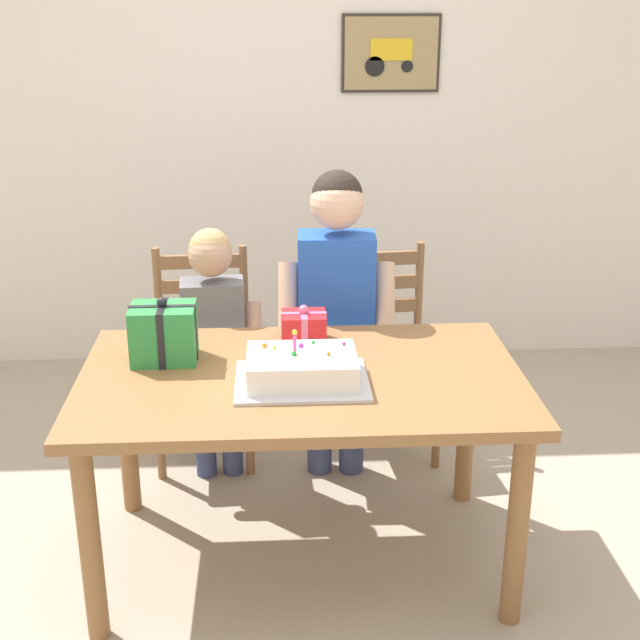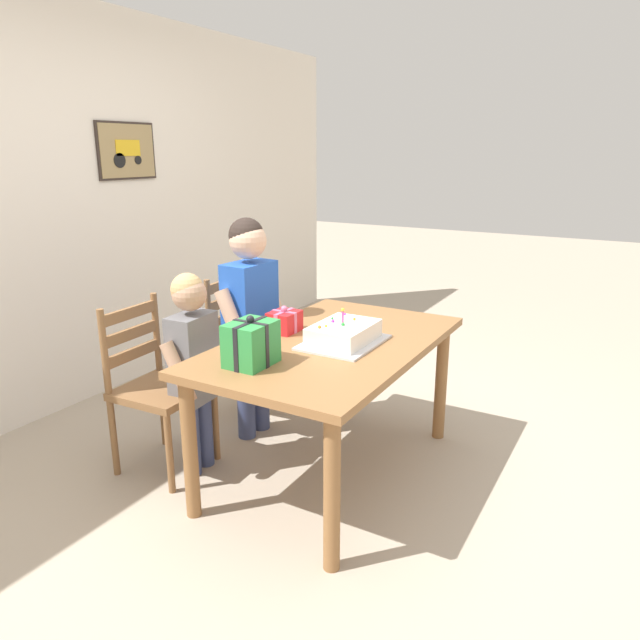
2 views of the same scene
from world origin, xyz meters
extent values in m
plane|color=tan|center=(0.00, 0.00, 0.00)|extent=(20.00, 20.00, 0.00)
cube|color=silver|center=(0.00, 1.99, 1.30)|extent=(6.40, 0.08, 2.60)
cube|color=#332823|center=(0.54, 1.94, 1.67)|extent=(0.51, 0.02, 0.39)
cube|color=#9E8456|center=(0.54, 1.93, 1.67)|extent=(0.48, 0.01, 0.36)
cube|color=gold|center=(0.54, 1.92, 1.69)|extent=(0.22, 0.01, 0.11)
cylinder|color=black|center=(0.46, 1.92, 1.61)|extent=(0.10, 0.01, 0.10)
cylinder|color=black|center=(0.62, 1.92, 1.61)|extent=(0.06, 0.01, 0.06)
cube|color=olive|center=(0.00, 0.00, 0.72)|extent=(1.51, 0.91, 0.04)
cylinder|color=olive|center=(-0.67, -0.37, 0.35)|extent=(0.07, 0.07, 0.70)
cylinder|color=olive|center=(0.67, -0.37, 0.35)|extent=(0.07, 0.07, 0.70)
cylinder|color=olive|center=(-0.67, 0.37, 0.35)|extent=(0.07, 0.07, 0.70)
cylinder|color=olive|center=(0.67, 0.37, 0.35)|extent=(0.07, 0.07, 0.70)
cube|color=silver|center=(0.00, -0.07, 0.75)|extent=(0.44, 0.34, 0.01)
cube|color=white|center=(0.00, -0.07, 0.80)|extent=(0.36, 0.26, 0.09)
cylinder|color=#E04C9E|center=(-0.02, -0.07, 0.88)|extent=(0.01, 0.01, 0.07)
sphere|color=yellow|center=(-0.02, -0.07, 0.92)|extent=(0.02, 0.02, 0.02)
sphere|color=orange|center=(-0.12, 0.00, 0.85)|extent=(0.02, 0.02, 0.02)
sphere|color=purple|center=(0.00, -0.01, 0.85)|extent=(0.02, 0.02, 0.02)
sphere|color=green|center=(-0.03, -0.08, 0.85)|extent=(0.02, 0.02, 0.02)
sphere|color=green|center=(0.04, 0.02, 0.85)|extent=(0.01, 0.01, 0.01)
sphere|color=orange|center=(0.09, -0.09, 0.85)|extent=(0.01, 0.01, 0.01)
sphere|color=yellow|center=(-0.09, -0.02, 0.85)|extent=(0.01, 0.01, 0.01)
sphere|color=purple|center=(0.14, 0.00, 0.85)|extent=(0.01, 0.01, 0.01)
cube|color=#2D8E42|center=(-0.47, 0.15, 0.84)|extent=(0.22, 0.18, 0.20)
cube|color=black|center=(-0.47, 0.15, 0.84)|extent=(0.23, 0.02, 0.20)
cube|color=black|center=(-0.47, 0.15, 0.84)|extent=(0.02, 0.18, 0.20)
sphere|color=black|center=(-0.47, 0.15, 0.96)|extent=(0.04, 0.04, 0.04)
cube|color=red|center=(0.02, 0.30, 0.80)|extent=(0.16, 0.14, 0.11)
cube|color=#DB668E|center=(0.02, 0.30, 0.80)|extent=(0.17, 0.02, 0.12)
cube|color=#DB668E|center=(0.02, 0.30, 0.80)|extent=(0.02, 0.14, 0.12)
sphere|color=#DB668E|center=(0.02, 0.30, 0.87)|extent=(0.04, 0.04, 0.04)
cube|color=brown|center=(-0.40, 0.80, 0.45)|extent=(0.44, 0.44, 0.04)
cylinder|color=brown|center=(-0.20, 0.62, 0.21)|extent=(0.04, 0.04, 0.43)
cylinder|color=brown|center=(-0.58, 0.60, 0.21)|extent=(0.04, 0.04, 0.43)
cylinder|color=brown|center=(-0.22, 1.00, 0.21)|extent=(0.04, 0.04, 0.43)
cylinder|color=brown|center=(-0.60, 0.98, 0.21)|extent=(0.04, 0.04, 0.43)
cylinder|color=brown|center=(-0.22, 1.00, 0.70)|extent=(0.04, 0.04, 0.45)
cylinder|color=brown|center=(-0.60, 0.98, 0.70)|extent=(0.04, 0.04, 0.45)
cube|color=brown|center=(-0.41, 0.99, 0.63)|extent=(0.36, 0.04, 0.06)
cube|color=brown|center=(-0.41, 0.99, 0.74)|extent=(0.36, 0.04, 0.06)
cube|color=brown|center=(-0.41, 0.99, 0.85)|extent=(0.36, 0.04, 0.06)
cube|color=brown|center=(0.40, 0.80, 0.45)|extent=(0.46, 0.46, 0.04)
cylinder|color=brown|center=(0.61, 0.63, 0.21)|extent=(0.04, 0.04, 0.43)
cylinder|color=brown|center=(0.23, 0.59, 0.21)|extent=(0.04, 0.04, 0.43)
cylinder|color=brown|center=(0.57, 1.01, 0.21)|extent=(0.04, 0.04, 0.43)
cylinder|color=brown|center=(0.19, 0.97, 0.21)|extent=(0.04, 0.04, 0.43)
cylinder|color=brown|center=(0.57, 1.01, 0.70)|extent=(0.04, 0.04, 0.45)
cylinder|color=brown|center=(0.19, 0.97, 0.70)|extent=(0.04, 0.04, 0.45)
cube|color=brown|center=(0.38, 0.99, 0.63)|extent=(0.36, 0.06, 0.06)
cube|color=brown|center=(0.38, 0.99, 0.74)|extent=(0.36, 0.06, 0.06)
cube|color=brown|center=(0.38, 0.99, 0.85)|extent=(0.36, 0.06, 0.06)
cylinder|color=#38426B|center=(0.24, 0.63, 0.25)|extent=(0.11, 0.11, 0.50)
cylinder|color=#38426B|center=(0.10, 0.63, 0.25)|extent=(0.11, 0.11, 0.50)
cube|color=blue|center=(0.17, 0.63, 0.78)|extent=(0.32, 0.20, 0.57)
cylinder|color=#E0B293|center=(0.36, 0.58, 0.76)|extent=(0.09, 0.24, 0.38)
cylinder|color=#E0B293|center=(-0.03, 0.60, 0.76)|extent=(0.09, 0.24, 0.38)
sphere|color=#E0B293|center=(0.17, 0.63, 1.19)|extent=(0.21, 0.21, 0.21)
sphere|color=#2D231E|center=(0.17, 0.64, 1.22)|extent=(0.20, 0.20, 0.20)
cylinder|color=#38426B|center=(-0.28, 0.64, 0.20)|extent=(0.09, 0.09, 0.41)
cylinder|color=#38426B|center=(-0.39, 0.63, 0.20)|extent=(0.09, 0.09, 0.41)
cube|color=slate|center=(-0.34, 0.63, 0.64)|extent=(0.26, 0.17, 0.47)
cylinder|color=tan|center=(-0.17, 0.61, 0.63)|extent=(0.08, 0.20, 0.31)
cylinder|color=tan|center=(-0.49, 0.59, 0.63)|extent=(0.08, 0.20, 0.31)
sphere|color=tan|center=(-0.34, 0.63, 0.99)|extent=(0.18, 0.18, 0.18)
sphere|color=tan|center=(-0.34, 0.64, 1.01)|extent=(0.17, 0.17, 0.17)
camera|label=1|loc=(-0.09, -2.69, 1.94)|focal=48.61mm
camera|label=2|loc=(-2.48, -1.36, 1.68)|focal=32.90mm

